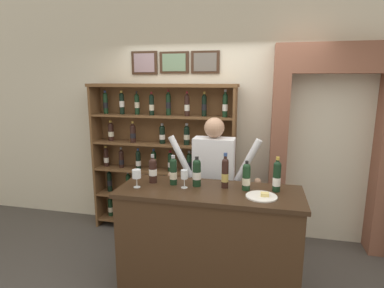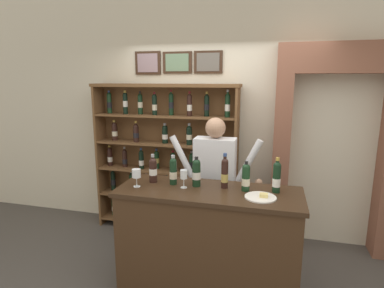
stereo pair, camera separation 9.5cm
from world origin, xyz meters
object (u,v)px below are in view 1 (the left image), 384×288
tasting_bottle_riserva (173,171)px  wine_glass_spare (184,175)px  shopkeeper (214,174)px  tasting_bottle_chianti (153,170)px  wine_glass_center (137,174)px  tasting_bottle_prosecco (225,172)px  cheese_plate (262,196)px  wine_shelf (163,156)px  tasting_bottle_grappa (277,176)px  tasting_bottle_vin_santo (197,172)px  tasting_counter (209,242)px  tasting_bottle_brunello (246,177)px

tasting_bottle_riserva → wine_glass_spare: (0.13, -0.07, -0.01)m
shopkeeper → tasting_bottle_chianti: bearing=-137.0°
wine_glass_center → tasting_bottle_chianti: bearing=59.5°
tasting_bottle_prosecco → cheese_plate: 0.41m
wine_shelf → tasting_bottle_grappa: 1.79m
tasting_bottle_prosecco → wine_glass_center: (-0.81, -0.18, -0.02)m
tasting_bottle_vin_santo → tasting_bottle_chianti: bearing=179.2°
wine_shelf → tasting_bottle_vin_santo: size_ratio=6.94×
tasting_bottle_chianti → wine_glass_center: bearing=-120.5°
wine_glass_center → shopkeeper: bearing=46.5°
tasting_counter → tasting_bottle_grappa: size_ratio=5.28×
tasting_bottle_riserva → wine_glass_center: (-0.31, -0.16, -0.01)m
tasting_bottle_riserva → tasting_bottle_vin_santo: tasting_bottle_riserva is taller
wine_shelf → shopkeeper: bearing=-37.6°
tasting_bottle_riserva → tasting_bottle_grappa: (0.96, 0.03, 0.01)m
tasting_bottle_vin_santo → cheese_plate: (0.61, -0.16, -0.13)m
wine_shelf → tasting_bottle_vin_santo: (0.69, -1.09, 0.14)m
tasting_bottle_grappa → wine_glass_center: 1.29m
tasting_bottle_chianti → tasting_bottle_brunello: size_ratio=1.02×
tasting_bottle_prosecco → tasting_bottle_grappa: tasting_bottle_prosecco is taller
wine_glass_center → tasting_bottle_brunello: bearing=8.8°
tasting_bottle_chianti → tasting_bottle_vin_santo: tasting_bottle_vin_santo is taller
tasting_bottle_riserva → wine_glass_center: tasting_bottle_riserva is taller
tasting_bottle_chianti → tasting_bottle_riserva: tasting_bottle_riserva is taller
tasting_bottle_prosecco → shopkeeper: bearing=110.8°
tasting_bottle_vin_santo → wine_glass_center: size_ratio=1.66×
tasting_bottle_vin_santo → tasting_bottle_prosecco: 0.27m
wine_shelf → wine_glass_spare: wine_shelf is taller
wine_glass_center → cheese_plate: (1.15, 0.01, -0.12)m
tasting_bottle_chianti → tasting_bottle_prosecco: tasting_bottle_prosecco is taller
shopkeeper → wine_glass_spare: shopkeeper is taller
tasting_bottle_riserva → tasting_bottle_brunello: bearing=-0.1°
tasting_bottle_riserva → wine_glass_center: size_ratio=1.68×
tasting_bottle_prosecco → cheese_plate: bearing=-27.2°
cheese_plate → tasting_bottle_grappa: bearing=55.2°
cheese_plate → wine_glass_center: bearing=-179.7°
wine_shelf → tasting_bottle_brunello: size_ratio=7.19×
wine_shelf → tasting_bottle_riserva: (0.46, -1.10, 0.14)m
wine_shelf → tasting_bottle_grappa: bearing=-37.0°
shopkeeper → tasting_bottle_chianti: (-0.53, -0.49, 0.16)m
shopkeeper → tasting_bottle_prosecco: size_ratio=4.95×
tasting_bottle_vin_santo → tasting_bottle_brunello: bearing=-0.9°
wine_shelf → tasting_bottle_brunello: bearing=-43.6°
shopkeeper → tasting_bottle_riserva: 0.61m
wine_shelf → tasting_bottle_vin_santo: wine_shelf is taller
tasting_bottle_vin_santo → tasting_counter: bearing=-30.4°
tasting_bottle_brunello → wine_glass_spare: size_ratio=1.59×
wine_glass_center → cheese_plate: size_ratio=0.64×
wine_shelf → tasting_bottle_grappa: wine_shelf is taller
wine_glass_center → tasting_counter: bearing=7.1°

